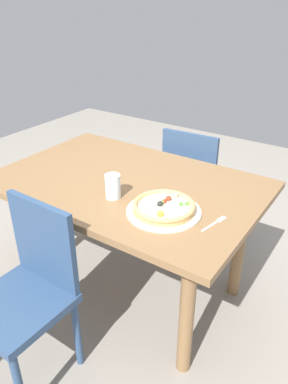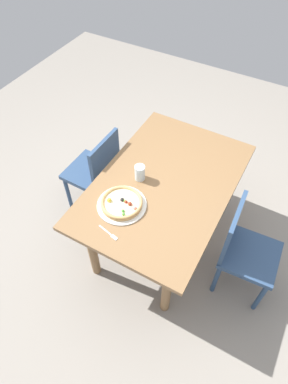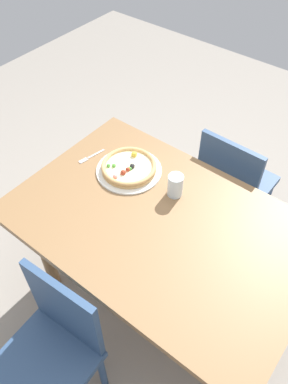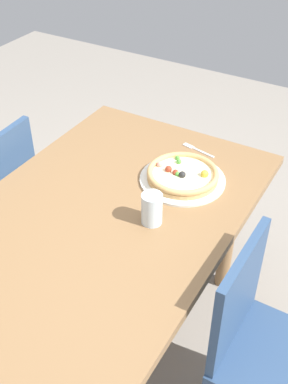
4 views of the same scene
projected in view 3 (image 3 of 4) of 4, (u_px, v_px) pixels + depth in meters
name	position (u px, v px, depth m)	size (l,w,h in m)	color
ground_plane	(157.00, 296.00, 2.37)	(6.00, 6.00, 0.00)	gray
dining_table	(160.00, 234.00, 1.89)	(1.43, 0.95, 0.75)	olive
chair_near	(233.00, 183.00, 2.36)	(0.41, 0.41, 0.87)	navy
chair_far	(52.00, 349.00, 1.68)	(0.42, 0.42, 0.87)	navy
plate	(129.00, 170.00, 2.04)	(0.35, 0.35, 0.01)	silver
pizza	(129.00, 167.00, 2.03)	(0.29, 0.29, 0.05)	tan
fork	(90.00, 157.00, 2.12)	(0.05, 0.16, 0.00)	silver
drinking_glass	(175.00, 185.00, 1.89)	(0.08, 0.08, 0.12)	silver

